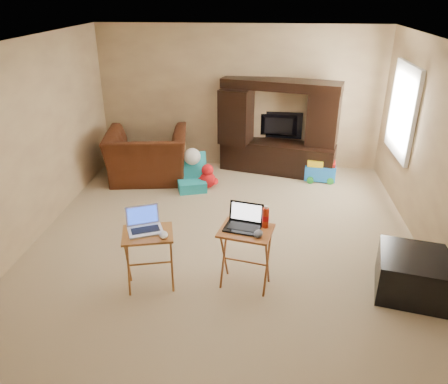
# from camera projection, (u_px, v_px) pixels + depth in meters

# --- Properties ---
(floor) EXTENTS (5.50, 5.50, 0.00)m
(floor) POSITION_uv_depth(u_px,v_px,m) (225.00, 240.00, 5.78)
(floor) COLOR #CAAE8C
(floor) RESTS_ON ground
(ceiling) EXTENTS (5.50, 5.50, 0.00)m
(ceiling) POSITION_uv_depth(u_px,v_px,m) (226.00, 42.00, 4.72)
(ceiling) COLOR silver
(ceiling) RESTS_ON ground
(wall_back) EXTENTS (5.00, 0.00, 5.00)m
(wall_back) POSITION_uv_depth(u_px,v_px,m) (240.00, 98.00, 7.72)
(wall_back) COLOR tan
(wall_back) RESTS_ON ground
(wall_front) EXTENTS (5.00, 0.00, 5.00)m
(wall_front) POSITION_uv_depth(u_px,v_px,m) (186.00, 298.00, 2.77)
(wall_front) COLOR tan
(wall_front) RESTS_ON ground
(wall_left) EXTENTS (0.00, 5.50, 5.50)m
(wall_left) POSITION_uv_depth(u_px,v_px,m) (27.00, 145.00, 5.46)
(wall_left) COLOR tan
(wall_left) RESTS_ON ground
(wall_right) EXTENTS (0.00, 5.50, 5.50)m
(wall_right) POSITION_uv_depth(u_px,v_px,m) (441.00, 158.00, 5.04)
(wall_right) COLOR tan
(wall_right) RESTS_ON ground
(window_pane) EXTENTS (0.00, 1.20, 1.20)m
(window_pane) POSITION_uv_depth(u_px,v_px,m) (404.00, 111.00, 6.37)
(window_pane) COLOR white
(window_pane) RESTS_ON ground
(window_frame) EXTENTS (0.06, 1.14, 1.34)m
(window_frame) POSITION_uv_depth(u_px,v_px,m) (403.00, 111.00, 6.37)
(window_frame) COLOR white
(window_frame) RESTS_ON ground
(entertainment_center) EXTENTS (2.07, 0.98, 1.64)m
(entertainment_center) POSITION_uv_depth(u_px,v_px,m) (279.00, 128.00, 7.59)
(entertainment_center) COLOR black
(entertainment_center) RESTS_ON floor
(television) EXTENTS (0.84, 0.18, 0.48)m
(television) POSITION_uv_depth(u_px,v_px,m) (279.00, 126.00, 7.79)
(television) COLOR black
(television) RESTS_ON entertainment_center
(recliner) EXTENTS (1.48, 1.34, 0.86)m
(recliner) POSITION_uv_depth(u_px,v_px,m) (148.00, 156.00, 7.43)
(recliner) COLOR #4D2610
(recliner) RESTS_ON floor
(child_rocker) EXTENTS (0.58, 0.62, 0.59)m
(child_rocker) POSITION_uv_depth(u_px,v_px,m) (191.00, 173.00, 7.10)
(child_rocker) COLOR teal
(child_rocker) RESTS_ON floor
(plush_toy) EXTENTS (0.37, 0.31, 0.41)m
(plush_toy) POSITION_uv_depth(u_px,v_px,m) (208.00, 176.00, 7.22)
(plush_toy) COLOR red
(plush_toy) RESTS_ON floor
(push_toy) EXTENTS (0.56, 0.42, 0.39)m
(push_toy) POSITION_uv_depth(u_px,v_px,m) (320.00, 170.00, 7.49)
(push_toy) COLOR blue
(push_toy) RESTS_ON floor
(ottoman) EXTENTS (0.86, 0.86, 0.46)m
(ottoman) POSITION_uv_depth(u_px,v_px,m) (413.00, 274.00, 4.70)
(ottoman) COLOR black
(ottoman) RESTS_ON floor
(tray_table_left) EXTENTS (0.61, 0.54, 0.69)m
(tray_table_left) POSITION_uv_depth(u_px,v_px,m) (150.00, 260.00, 4.75)
(tray_table_left) COLOR #AB6F29
(tray_table_left) RESTS_ON floor
(tray_table_right) EXTENTS (0.63, 0.55, 0.71)m
(tray_table_right) POSITION_uv_depth(u_px,v_px,m) (245.00, 258.00, 4.77)
(tray_table_right) COLOR #AA5329
(tray_table_right) RESTS_ON floor
(laptop_left) EXTENTS (0.45, 0.41, 0.24)m
(laptop_left) POSITION_uv_depth(u_px,v_px,m) (145.00, 221.00, 4.58)
(laptop_left) COLOR silver
(laptop_left) RESTS_ON tray_table_left
(laptop_right) EXTENTS (0.43, 0.38, 0.24)m
(laptop_right) POSITION_uv_depth(u_px,v_px,m) (243.00, 219.00, 4.58)
(laptop_right) COLOR black
(laptop_right) RESTS_ON tray_table_right
(mouse_left) EXTENTS (0.13, 0.16, 0.06)m
(mouse_left) POSITION_uv_depth(u_px,v_px,m) (164.00, 235.00, 4.51)
(mouse_left) COLOR silver
(mouse_left) RESTS_ON tray_table_left
(mouse_right) EXTENTS (0.12, 0.16, 0.06)m
(mouse_right) POSITION_uv_depth(u_px,v_px,m) (258.00, 234.00, 4.48)
(mouse_right) COLOR #3A3A3F
(mouse_right) RESTS_ON tray_table_right
(water_bottle) EXTENTS (0.07, 0.07, 0.22)m
(water_bottle) POSITION_uv_depth(u_px,v_px,m) (266.00, 218.00, 4.62)
(water_bottle) COLOR red
(water_bottle) RESTS_ON tray_table_right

